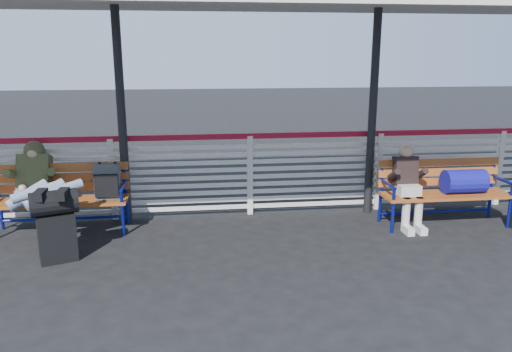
{
  "coord_description": "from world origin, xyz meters",
  "views": [
    {
      "loc": [
        -0.83,
        -5.3,
        2.37
      ],
      "look_at": [
        -0.02,
        1.0,
        0.81
      ],
      "focal_mm": 35.0,
      "sensor_mm": 36.0,
      "label": 1
    }
  ],
  "objects": [
    {
      "name": "ground",
      "position": [
        0.0,
        0.0,
        0.0
      ],
      "size": [
        60.0,
        60.0,
        0.0
      ],
      "primitive_type": "plane",
      "color": "black",
      "rests_on": "ground"
    },
    {
      "name": "fence",
      "position": [
        0.0,
        1.9,
        0.66
      ],
      "size": [
        12.08,
        0.08,
        1.24
      ],
      "color": "silver",
      "rests_on": "ground"
    },
    {
      "name": "luggage_stack",
      "position": [
        -2.44,
        0.42,
        0.47
      ],
      "size": [
        0.58,
        0.45,
        0.86
      ],
      "rotation": [
        0.0,
        0.0,
        0.35
      ],
      "color": "black",
      "rests_on": "ground"
    },
    {
      "name": "bench_left",
      "position": [
        -2.43,
        1.45,
        0.6
      ],
      "size": [
        1.8,
        0.56,
        0.93
      ],
      "color": "#AC5A21",
      "rests_on": "ground"
    },
    {
      "name": "bench_right",
      "position": [
        2.79,
        1.07,
        0.59
      ],
      "size": [
        1.8,
        0.56,
        0.92
      ],
      "color": "#AC5A21",
      "rests_on": "ground"
    },
    {
      "name": "traveler_man",
      "position": [
        -2.78,
        1.11,
        0.72
      ],
      "size": [
        0.94,
        1.64,
        0.77
      ],
      "color": "#8795B6",
      "rests_on": "ground"
    },
    {
      "name": "companion_person",
      "position": [
        2.11,
        1.07,
        0.6
      ],
      "size": [
        0.32,
        0.66,
        1.15
      ],
      "color": "beige",
      "rests_on": "ground"
    }
  ]
}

